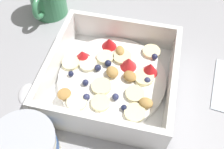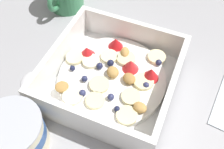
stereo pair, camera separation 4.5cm
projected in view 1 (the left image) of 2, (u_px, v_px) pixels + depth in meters
The scene contains 3 objects.
ground_plane at pixel (104, 88), 0.47m from camera, with size 2.40×2.40×0.00m, color #9E9EA3.
fruit_bowl at pixel (112, 77), 0.46m from camera, with size 0.22×0.22×0.07m.
spoon at pixel (25, 106), 0.45m from camera, with size 0.08×0.17×0.01m.
Camera 1 is at (-0.07, 0.25, 0.40)m, focal length 40.26 mm.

